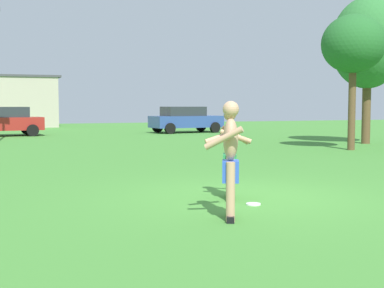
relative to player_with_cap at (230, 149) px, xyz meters
name	(u,v)px	position (x,y,z in m)	size (l,w,h in m)	color
ground_plane	(247,197)	(0.35, 0.02, -0.89)	(80.00, 80.00, 0.00)	#428433
player_with_cap	(230,149)	(0.00, 0.00, 0.00)	(0.72, 0.76, 1.63)	black
player_in_blue	(230,157)	(-0.71, -1.54, 0.04)	(0.75, 0.73, 1.74)	black
frisbee	(253,204)	(0.12, -0.70, -0.88)	(0.25, 0.25, 0.03)	white
car_red_near_post	(2,121)	(-3.56, 21.61, -0.06)	(4.47, 2.39, 1.58)	maroon
car_blue_mid_lot	(185,119)	(6.95, 21.55, -0.06)	(4.48, 2.44, 1.58)	#2D478C
tree_left_field	(368,43)	(11.20, 10.20, 3.43)	(3.11, 3.11, 6.31)	brown
tree_right_field	(353,45)	(8.54, 7.73, 3.00)	(2.34, 2.34, 5.01)	brown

